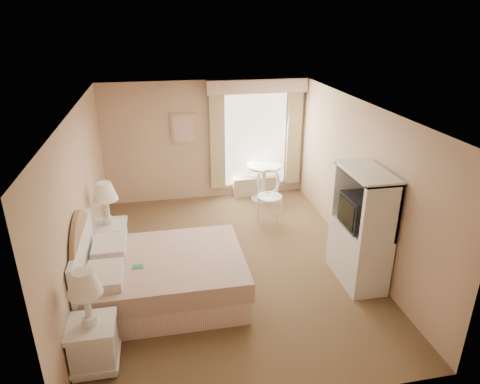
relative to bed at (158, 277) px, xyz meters
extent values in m
cube|color=brown|center=(1.12, 0.71, -0.36)|extent=(4.20, 5.50, 0.01)
cube|color=silver|center=(1.12, 0.71, 2.14)|extent=(4.20, 5.50, 0.01)
cube|color=tan|center=(1.12, 3.46, 0.89)|extent=(4.20, 0.01, 2.50)
cube|color=tan|center=(1.12, -2.04, 0.89)|extent=(4.20, 0.01, 2.50)
cube|color=tan|center=(-0.98, 0.71, 0.89)|extent=(0.01, 5.50, 2.50)
cube|color=tan|center=(3.22, 0.71, 0.89)|extent=(0.01, 5.50, 2.50)
cube|color=white|center=(2.17, 3.43, 0.89)|extent=(1.30, 0.02, 2.00)
cube|color=tan|center=(1.34, 3.38, 0.89)|extent=(0.30, 0.08, 2.05)
cube|color=tan|center=(3.00, 3.38, 0.89)|extent=(0.30, 0.08, 2.05)
cube|color=tan|center=(2.17, 3.34, 2.01)|extent=(2.05, 0.20, 0.28)
cube|color=beige|center=(2.17, 3.34, -0.15)|extent=(1.00, 0.22, 0.42)
cube|color=tan|center=(0.67, 3.43, 1.19)|extent=(0.52, 0.03, 0.62)
cube|color=beige|center=(0.67, 3.41, 1.19)|extent=(0.42, 0.02, 0.52)
cube|color=tan|center=(0.12, 0.00, -0.18)|extent=(2.08, 1.59, 0.36)
cube|color=#C8A596|center=(0.12, 0.00, 0.14)|extent=(2.14, 1.64, 0.28)
cube|color=beige|center=(-0.63, -0.38, 0.34)|extent=(0.45, 0.61, 0.14)
cube|color=beige|center=(-0.63, 0.38, 0.34)|extent=(0.45, 0.61, 0.14)
cube|color=#28934C|center=(-0.24, -0.15, 0.28)|extent=(0.14, 0.10, 0.01)
cube|color=silver|center=(-0.93, 0.00, 0.19)|extent=(0.06, 1.68, 1.09)
cylinder|color=#997951|center=(-0.93, 0.00, 0.29)|extent=(0.05, 1.49, 1.49)
cube|color=white|center=(-0.72, -1.14, -0.08)|extent=(0.47, 0.47, 0.51)
cube|color=white|center=(-0.72, -1.14, 0.21)|extent=(0.51, 0.51, 0.06)
cube|color=white|center=(-0.72, -1.14, -0.26)|extent=(0.51, 0.51, 0.05)
cylinder|color=silver|center=(-0.72, -1.14, 0.29)|extent=(0.16, 0.16, 0.10)
cylinder|color=silver|center=(-0.72, -1.14, 0.50)|extent=(0.07, 0.07, 0.41)
cone|color=white|center=(-0.72, -1.14, 0.77)|extent=(0.37, 0.37, 0.27)
cube|color=white|center=(-0.72, 1.23, -0.07)|extent=(0.50, 0.50, 0.54)
cube|color=white|center=(-0.72, 1.23, 0.23)|extent=(0.54, 0.54, 0.06)
cube|color=white|center=(-0.72, 1.23, -0.25)|extent=(0.54, 0.54, 0.05)
cylinder|color=silver|center=(-0.72, 1.23, 0.32)|extent=(0.17, 0.17, 0.11)
cylinder|color=silver|center=(-0.72, 1.23, 0.54)|extent=(0.08, 0.08, 0.43)
cone|color=white|center=(-0.72, 1.23, 0.83)|extent=(0.39, 0.39, 0.28)
cylinder|color=silver|center=(2.29, 3.11, -0.34)|extent=(0.54, 0.54, 0.03)
cylinder|color=silver|center=(2.29, 3.11, 0.03)|extent=(0.08, 0.08, 0.73)
cylinder|color=white|center=(2.29, 3.11, 0.39)|extent=(0.73, 0.73, 0.04)
cylinder|color=silver|center=(1.94, 1.88, -0.11)|extent=(0.03, 0.03, 0.49)
cylinder|color=silver|center=(2.31, 1.87, -0.11)|extent=(0.03, 0.03, 0.49)
cylinder|color=silver|center=(1.96, 2.25, -0.11)|extent=(0.03, 0.03, 0.49)
cylinder|color=silver|center=(2.33, 2.23, -0.11)|extent=(0.03, 0.03, 0.49)
cylinder|color=white|center=(2.13, 2.06, 0.14)|extent=(0.50, 0.50, 0.04)
torus|color=silver|center=(2.14, 2.21, 0.40)|extent=(0.47, 0.14, 0.47)
cylinder|color=silver|center=(1.96, 2.25, 0.34)|extent=(0.03, 0.03, 0.43)
cylinder|color=silver|center=(2.33, 2.23, 0.34)|extent=(0.03, 0.03, 0.43)
cube|color=white|center=(2.92, -0.07, 0.07)|extent=(0.52, 1.05, 0.86)
cube|color=white|center=(2.92, -0.55, 0.93)|extent=(0.52, 0.08, 0.86)
cube|color=white|center=(2.92, 0.42, 0.93)|extent=(0.52, 0.08, 0.86)
cube|color=white|center=(2.92, -0.07, 1.35)|extent=(0.52, 1.05, 0.06)
cube|color=white|center=(3.17, -0.07, 0.93)|extent=(0.04, 1.05, 0.86)
cube|color=black|center=(2.90, -0.07, 0.76)|extent=(0.46, 0.57, 0.46)
cube|color=black|center=(2.68, -0.07, 0.76)|extent=(0.02, 0.48, 0.38)
camera|label=1|loc=(0.16, -5.11, 3.36)|focal=32.00mm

